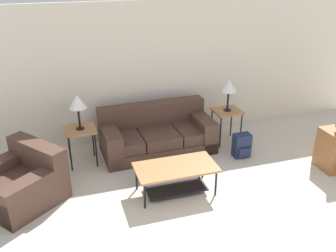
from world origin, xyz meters
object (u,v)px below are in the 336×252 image
Objects in this scene: table_lamp_left at (77,102)px; couch at (157,135)px; backpack at (242,146)px; side_table_left at (81,133)px; table_lamp_right at (229,86)px; side_table_right at (227,114)px; coffee_table at (176,173)px; armchair at (21,183)px.

couch is at bearing 3.37° from table_lamp_left.
backpack is (2.73, -0.62, -0.91)m from table_lamp_left.
side_table_left is 1.09× the size of table_lamp_right.
side_table_right is at bearing 0.00° from side_table_left.
coffee_table is at bearing -137.84° from side_table_right.
couch reaches higher than side_table_right.
table_lamp_left is 2.71m from table_lamp_right.
side_table_left is (-1.25, 1.32, 0.24)m from coffee_table.
table_lamp_right is at bearing 91.76° from backpack.
couch is 1.67× the size of coffee_table.
table_lamp_left is at bearing 0.00° from side_table_left.
armchair is 2.25× the size of side_table_right.
couch is at bearing 176.64° from table_lamp_right.
side_table_right is (1.36, -0.08, 0.28)m from couch.
side_table_right is 1.09× the size of table_lamp_right.
couch is 1.38m from side_table_left.
table_lamp_right reaches higher than backpack.
side_table_left and side_table_right have the same top height.
armchair is (-2.31, -0.90, -0.01)m from couch.
coffee_table is 2.12m from table_lamp_right.
side_table_left is 0.55m from table_lamp_left.
backpack is at bearing 25.36° from coffee_table.
side_table_right reaches higher than backpack.
table_lamp_right reaches higher than side_table_left.
table_lamp_right reaches higher than couch.
table_lamp_right is (2.71, 0.00, 0.55)m from side_table_left.
backpack is (3.68, 0.20, -0.07)m from armchair.
side_table_left is (-1.35, -0.08, 0.28)m from couch.
couch is at bearing 176.64° from side_table_right.
backpack is (1.37, -0.70, -0.08)m from couch.
table_lamp_left reaches higher than couch.
table_lamp_left reaches higher than coffee_table.
side_table_right reaches higher than coffee_table.
side_table_right is at bearing -3.36° from couch.
couch is 2.48m from armchair.
coffee_table is at bearing -137.84° from table_lamp_right.
table_lamp_left is (-1.25, 1.32, 0.79)m from coffee_table.
armchair is 1.30m from side_table_left.
armchair is at bearing -176.88° from backpack.
armchair is 2.25× the size of side_table_left.
armchair is 3.40× the size of backpack.
side_table_right is 2.76m from table_lamp_left.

